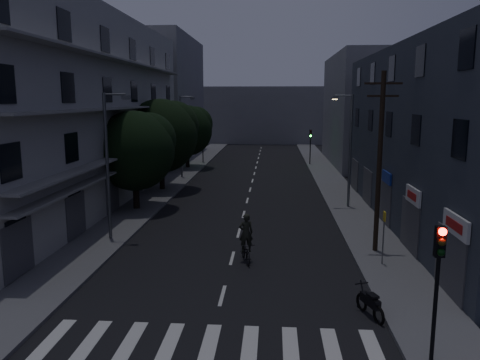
# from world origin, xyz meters

# --- Properties ---
(ground) EXTENTS (160.00, 160.00, 0.00)m
(ground) POSITION_xyz_m (0.00, 25.00, 0.00)
(ground) COLOR black
(ground) RESTS_ON ground
(sidewalk_left) EXTENTS (3.00, 90.00, 0.15)m
(sidewalk_left) POSITION_xyz_m (-7.50, 25.00, 0.07)
(sidewalk_left) COLOR #565659
(sidewalk_left) RESTS_ON ground
(sidewalk_right) EXTENTS (3.00, 90.00, 0.15)m
(sidewalk_right) POSITION_xyz_m (7.50, 25.00, 0.07)
(sidewalk_right) COLOR #565659
(sidewalk_right) RESTS_ON ground
(crosswalk) EXTENTS (10.90, 3.00, 0.01)m
(crosswalk) POSITION_xyz_m (-0.00, -2.00, 0.00)
(crosswalk) COLOR beige
(crosswalk) RESTS_ON ground
(lane_markings) EXTENTS (0.15, 60.50, 0.01)m
(lane_markings) POSITION_xyz_m (0.00, 31.25, 0.01)
(lane_markings) COLOR beige
(lane_markings) RESTS_ON ground
(building_left) EXTENTS (7.00, 36.00, 14.00)m
(building_left) POSITION_xyz_m (-11.98, 18.00, 6.99)
(building_left) COLOR #9F9E9A
(building_left) RESTS_ON ground
(building_right) EXTENTS (6.19, 28.00, 11.00)m
(building_right) POSITION_xyz_m (11.99, 14.00, 5.50)
(building_right) COLOR #2D323C
(building_right) RESTS_ON ground
(building_far_left) EXTENTS (6.00, 20.00, 16.00)m
(building_far_left) POSITION_xyz_m (-12.00, 48.00, 8.00)
(building_far_left) COLOR slate
(building_far_left) RESTS_ON ground
(building_far_right) EXTENTS (6.00, 20.00, 13.00)m
(building_far_right) POSITION_xyz_m (12.00, 42.00, 6.50)
(building_far_right) COLOR slate
(building_far_right) RESTS_ON ground
(building_far_end) EXTENTS (24.00, 8.00, 10.00)m
(building_far_end) POSITION_xyz_m (0.00, 70.00, 5.00)
(building_far_end) COLOR slate
(building_far_end) RESTS_ON ground
(tree_near) EXTENTS (5.59, 5.59, 6.89)m
(tree_near) POSITION_xyz_m (-7.63, 16.28, 4.46)
(tree_near) COLOR black
(tree_near) RESTS_ON sidewalk_left
(tree_mid) EXTENTS (6.27, 6.27, 7.71)m
(tree_mid) POSITION_xyz_m (-7.51, 23.61, 4.97)
(tree_mid) COLOR black
(tree_mid) RESTS_ON sidewalk_left
(tree_far) EXTENTS (5.67, 5.67, 7.02)m
(tree_far) POSITION_xyz_m (-7.69, 36.71, 4.55)
(tree_far) COLOR black
(tree_far) RESTS_ON sidewalk_left
(traffic_signal_near) EXTENTS (0.28, 0.37, 4.10)m
(traffic_signal_near) POSITION_xyz_m (6.73, -2.54, 3.10)
(traffic_signal_near) COLOR black
(traffic_signal_near) RESTS_ON sidewalk_right
(traffic_signal_far_right) EXTENTS (0.28, 0.37, 4.10)m
(traffic_signal_far_right) POSITION_xyz_m (6.38, 40.29, 3.10)
(traffic_signal_far_right) COLOR black
(traffic_signal_far_right) RESTS_ON sidewalk_right
(traffic_signal_far_left) EXTENTS (0.28, 0.37, 4.10)m
(traffic_signal_far_left) POSITION_xyz_m (-6.63, 40.96, 3.10)
(traffic_signal_far_left) COLOR black
(traffic_signal_far_left) RESTS_ON sidewalk_left
(street_lamp_left_near) EXTENTS (1.51, 0.25, 8.00)m
(street_lamp_left_near) POSITION_xyz_m (-6.92, 8.99, 4.60)
(street_lamp_left_near) COLOR #525659
(street_lamp_left_near) RESTS_ON sidewalk_left
(street_lamp_right) EXTENTS (1.51, 0.25, 8.00)m
(street_lamp_right) POSITION_xyz_m (7.31, 17.84, 4.60)
(street_lamp_right) COLOR slate
(street_lamp_right) RESTS_ON sidewalk_right
(street_lamp_left_far) EXTENTS (1.51, 0.25, 8.00)m
(street_lamp_left_far) POSITION_xyz_m (-6.98, 29.93, 4.60)
(street_lamp_left_far) COLOR slate
(street_lamp_left_far) RESTS_ON sidewalk_left
(utility_pole) EXTENTS (1.80, 0.24, 9.00)m
(utility_pole) POSITION_xyz_m (7.25, 7.81, 4.87)
(utility_pole) COLOR black
(utility_pole) RESTS_ON sidewalk_right
(bus_stop_sign) EXTENTS (0.06, 0.35, 2.52)m
(bus_stop_sign) POSITION_xyz_m (7.15, 5.77, 1.89)
(bus_stop_sign) COLOR #595B60
(bus_stop_sign) RESTS_ON sidewalk_right
(motorcycle) EXTENTS (0.84, 1.77, 1.18)m
(motorcycle) POSITION_xyz_m (5.54, 0.58, 0.47)
(motorcycle) COLOR black
(motorcycle) RESTS_ON ground
(cyclist) EXTENTS (1.11, 1.99, 2.39)m
(cyclist) POSITION_xyz_m (0.71, 6.07, 0.81)
(cyclist) COLOR black
(cyclist) RESTS_ON ground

